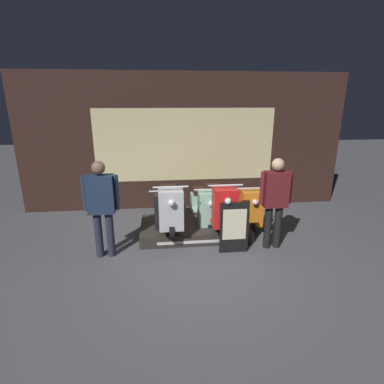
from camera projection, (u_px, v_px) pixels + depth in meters
The scene contains 11 objects.
ground_plane at pixel (204, 274), 4.64m from camera, with size 30.00×30.00×0.00m, color #4C4C51.
shop_wall_back at pixel (185, 143), 7.12m from camera, with size 7.71×0.09×3.20m.
display_platform at pixel (194, 228), 6.00m from camera, with size 2.10×1.17×0.23m.
scooter_display_left at pixel (170, 207), 5.76m from camera, with size 0.60×1.74×0.97m.
scooter_display_right at pixel (218, 205), 5.86m from camera, with size 0.60×1.74×0.97m.
scooter_backrow_0 at pixel (165, 208), 6.32m from camera, with size 0.60×1.74×0.97m.
scooter_backrow_1 at pixel (204, 207), 6.41m from camera, with size 0.60×1.74×0.97m.
scooter_backrow_2 at pixel (243, 205), 6.50m from camera, with size 0.60×1.74×0.97m.
person_left_browsing at pixel (101, 202), 4.89m from camera, with size 0.59×0.24×1.66m.
person_right_browsing at pixel (275, 197), 5.20m from camera, with size 0.57×0.23×1.64m.
price_sign_board at pixel (234, 228), 5.16m from camera, with size 0.50×0.04×0.93m.
Camera 1 is at (-0.63, -4.02, 2.58)m, focal length 28.00 mm.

